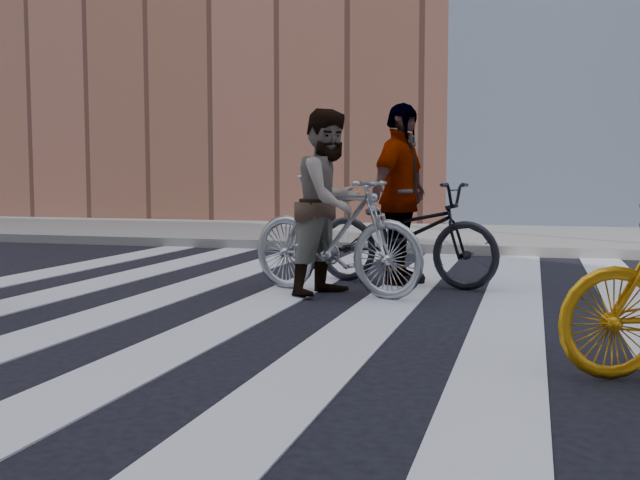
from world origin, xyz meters
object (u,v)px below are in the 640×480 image
at_px(bike_silver_mid, 334,235).
at_px(rider_mid, 330,202).
at_px(bike_dark_rear, 404,234).
at_px(rider_rear, 400,195).

distance_m(bike_silver_mid, rider_mid, 0.32).
distance_m(bike_silver_mid, bike_dark_rear, 1.02).
bearing_deg(rider_rear, rider_mid, 161.47).
xyz_separation_m(bike_silver_mid, bike_dark_rear, (0.56, 0.85, -0.04)).
height_order(rider_mid, rider_rear, rider_rear).
relative_size(rider_mid, rider_rear, 0.94).
height_order(bike_silver_mid, rider_rear, rider_rear).
bearing_deg(bike_dark_rear, rider_rear, 104.58).
xyz_separation_m(bike_dark_rear, rider_rear, (-0.05, 0.00, 0.43)).
height_order(bike_silver_mid, bike_dark_rear, bike_silver_mid).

